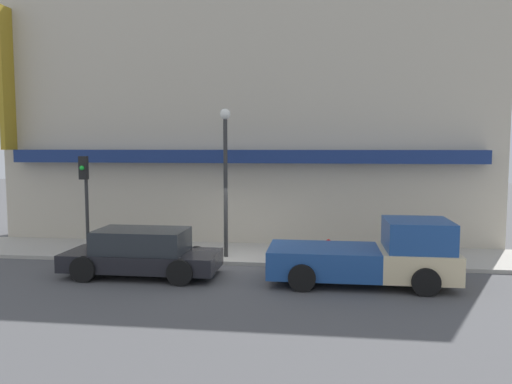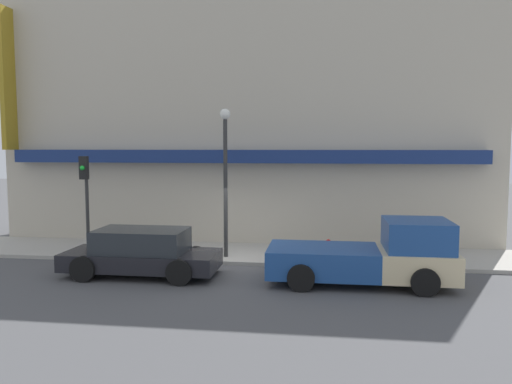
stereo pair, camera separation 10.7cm
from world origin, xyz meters
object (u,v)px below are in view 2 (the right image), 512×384
object	(u,v)px
fire_hydrant	(328,250)
traffic_light	(86,187)
pickup_truck	(373,256)
street_lamp	(225,164)
parked_car	(142,253)

from	to	relation	value
fire_hydrant	traffic_light	bearing A→B (deg)	-178.30
pickup_truck	fire_hydrant	size ratio (longest dim) A/B	7.48
fire_hydrant	street_lamp	world-z (taller)	street_lamp
fire_hydrant	traffic_light	distance (m)	8.66
street_lamp	traffic_light	xyz separation A→B (m)	(-4.92, -0.25, -0.81)
fire_hydrant	street_lamp	size ratio (longest dim) A/B	0.14
parked_car	street_lamp	distance (m)	4.11
street_lamp	pickup_truck	bearing A→B (deg)	-26.33
fire_hydrant	parked_car	bearing A→B (deg)	-157.43
pickup_truck	parked_car	xyz separation A→B (m)	(-6.87, 0.00, -0.11)
parked_car	traffic_light	size ratio (longest dim) A/B	1.35
pickup_truck	fire_hydrant	distance (m)	2.67
parked_car	street_lamp	size ratio (longest dim) A/B	0.92
traffic_light	street_lamp	bearing A→B (deg)	2.96
fire_hydrant	street_lamp	xyz separation A→B (m)	(-3.49, 0.01, 2.85)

